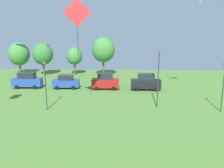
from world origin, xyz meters
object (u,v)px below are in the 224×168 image
(kite_flying_5, at_px, (77,14))
(light_post_1, at_px, (45,83))
(parked_car_third_from_left, at_px, (105,81))
(light_post_3, at_px, (223,85))
(treeline_tree_3, at_px, (103,50))
(light_post_2, at_px, (158,76))
(parked_car_rightmost_in_row, at_px, (146,82))
(treeline_tree_1, at_px, (43,54))
(treeline_tree_2, at_px, (74,56))
(parked_car_second_from_left, at_px, (66,82))
(parked_car_leftmost, at_px, (27,80))
(treeline_tree_0, at_px, (19,54))

(kite_flying_5, height_order, light_post_1, kite_flying_5)
(parked_car_third_from_left, distance_m, light_post_3, 17.78)
(light_post_3, xyz_separation_m, treeline_tree_3, (-15.37, 22.22, 2.23))
(kite_flying_5, relative_size, light_post_2, 0.90)
(parked_car_rightmost_in_row, xyz_separation_m, light_post_1, (-12.71, -10.36, 1.98))
(parked_car_third_from_left, height_order, light_post_3, light_post_3)
(treeline_tree_1, distance_m, treeline_tree_2, 6.58)
(light_post_1, bearing_deg, light_post_2, 5.61)
(parked_car_second_from_left, bearing_deg, parked_car_leftmost, 176.81)
(light_post_3, relative_size, treeline_tree_3, 0.71)
(treeline_tree_0, relative_size, treeline_tree_1, 1.00)
(kite_flying_5, bearing_deg, treeline_tree_0, 126.57)
(treeline_tree_3, bearing_deg, light_post_2, -68.70)
(light_post_1, bearing_deg, treeline_tree_2, 93.15)
(treeline_tree_0, bearing_deg, light_post_2, -40.56)
(kite_flying_5, distance_m, parked_car_rightmost_in_row, 16.29)
(light_post_2, bearing_deg, light_post_1, -174.39)
(parked_car_rightmost_in_row, relative_size, light_post_1, 0.83)
(treeline_tree_2, relative_size, treeline_tree_3, 0.73)
(treeline_tree_3, bearing_deg, kite_flying_5, -93.37)
(parked_car_leftmost, relative_size, light_post_1, 0.83)
(parked_car_second_from_left, distance_m, treeline_tree_1, 14.45)
(treeline_tree_1, xyz_separation_m, treeline_tree_2, (6.47, 1.09, -0.55))
(treeline_tree_1, bearing_deg, kite_flying_5, -62.13)
(parked_car_third_from_left, xyz_separation_m, treeline_tree_0, (-19.78, 13.58, 3.10))
(light_post_1, xyz_separation_m, light_post_2, (13.23, 1.30, 0.65))
(parked_car_third_from_left, bearing_deg, light_post_1, -122.08)
(treeline_tree_2, bearing_deg, parked_car_third_from_left, -60.19)
(parked_car_second_from_left, xyz_separation_m, light_post_2, (13.46, -9.60, 2.80))
(parked_car_third_from_left, xyz_separation_m, light_post_2, (6.99, -9.34, 2.62))
(parked_car_rightmost_in_row, distance_m, light_post_3, 13.00)
(parked_car_third_from_left, height_order, treeline_tree_3, treeline_tree_3)
(parked_car_rightmost_in_row, relative_size, light_post_3, 0.83)
(light_post_1, distance_m, treeline_tree_2, 23.86)
(kite_flying_5, relative_size, light_post_3, 1.11)
(light_post_3, xyz_separation_m, treeline_tree_1, (-28.19, 22.65, 1.29))
(kite_flying_5, distance_m, parked_car_third_from_left, 14.03)
(treeline_tree_2, height_order, treeline_tree_3, treeline_tree_3)
(parked_car_leftmost, xyz_separation_m, treeline_tree_3, (11.74, 11.31, 4.21))
(light_post_1, distance_m, treeline_tree_0, 27.77)
(kite_flying_5, bearing_deg, light_post_3, -2.70)
(kite_flying_5, height_order, light_post_2, kite_flying_5)
(treeline_tree_3, bearing_deg, treeline_tree_0, 174.10)
(light_post_1, distance_m, treeline_tree_3, 22.96)
(parked_car_third_from_left, height_order, treeline_tree_2, treeline_tree_2)
(light_post_1, bearing_deg, parked_car_leftmost, 121.33)
(treeline_tree_0, bearing_deg, treeline_tree_2, -1.86)
(treeline_tree_1, height_order, treeline_tree_3, treeline_tree_3)
(parked_car_leftmost, height_order, parked_car_third_from_left, parked_car_third_from_left)
(parked_car_rightmost_in_row, bearing_deg, kite_flying_5, -132.03)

